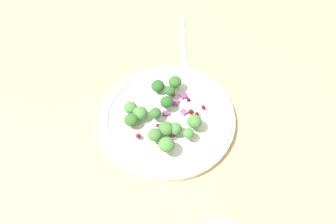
{
  "coord_description": "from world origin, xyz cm",
  "views": [
    {
      "loc": [
        36.28,
        -2.54,
        55.35
      ],
      "look_at": [
        0.74,
        -3.0,
        2.7
      ],
      "focal_mm": 36.74,
      "sensor_mm": 36.0,
      "label": 1
    }
  ],
  "objects_px": {
    "fork": "(181,50)",
    "broccoli_floret_0": "(131,106)",
    "plate": "(168,117)",
    "broccoli_floret_1": "(140,113)",
    "broccoli_floret_2": "(194,122)"
  },
  "relations": [
    {
      "from": "fork",
      "to": "broccoli_floret_0",
      "type": "bearing_deg",
      "value": -29.51
    },
    {
      "from": "plate",
      "to": "broccoli_floret_0",
      "type": "xyz_separation_m",
      "value": [
        -0.01,
        -0.07,
        0.02
      ]
    },
    {
      "from": "broccoli_floret_0",
      "to": "broccoli_floret_1",
      "type": "height_order",
      "value": "broccoli_floret_1"
    },
    {
      "from": "plate",
      "to": "fork",
      "type": "bearing_deg",
      "value": 171.57
    },
    {
      "from": "fork",
      "to": "broccoli_floret_2",
      "type": "bearing_deg",
      "value": 5.7
    },
    {
      "from": "broccoli_floret_0",
      "to": "fork",
      "type": "bearing_deg",
      "value": 150.49
    },
    {
      "from": "broccoli_floret_1",
      "to": "fork",
      "type": "distance_m",
      "value": 0.21
    },
    {
      "from": "broccoli_floret_2",
      "to": "fork",
      "type": "xyz_separation_m",
      "value": [
        -0.21,
        -0.02,
        -0.03
      ]
    },
    {
      "from": "plate",
      "to": "broccoli_floret_2",
      "type": "height_order",
      "value": "broccoli_floret_2"
    },
    {
      "from": "broccoli_floret_1",
      "to": "fork",
      "type": "relative_size",
      "value": 0.15
    },
    {
      "from": "broccoli_floret_0",
      "to": "broccoli_floret_2",
      "type": "xyz_separation_m",
      "value": [
        0.04,
        0.12,
        0.0
      ]
    },
    {
      "from": "broccoli_floret_0",
      "to": "broccoli_floret_1",
      "type": "distance_m",
      "value": 0.02
    },
    {
      "from": "plate",
      "to": "broccoli_floret_0",
      "type": "distance_m",
      "value": 0.07
    },
    {
      "from": "broccoli_floret_1",
      "to": "fork",
      "type": "xyz_separation_m",
      "value": [
        -0.19,
        0.08,
        -0.03
      ]
    },
    {
      "from": "broccoli_floret_0",
      "to": "plate",
      "type": "bearing_deg",
      "value": 80.57
    }
  ]
}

